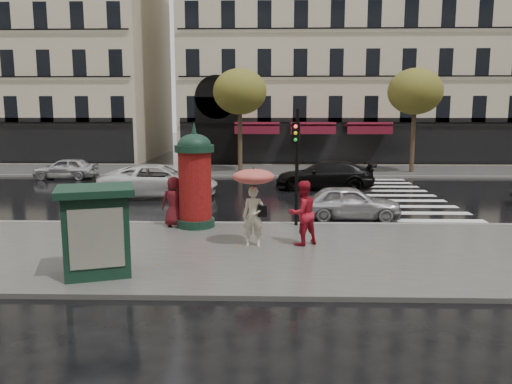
{
  "coord_description": "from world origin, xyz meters",
  "views": [
    {
      "loc": [
        -0.14,
        -14.03,
        3.97
      ],
      "look_at": [
        -0.55,
        1.5,
        1.45
      ],
      "focal_mm": 35.0,
      "sensor_mm": 36.0,
      "label": 1
    }
  ],
  "objects_px": {
    "woman_red": "(302,213)",
    "morris_column": "(195,177)",
    "car_silver": "(350,203)",
    "woman_umbrella": "(254,194)",
    "newsstand": "(97,230)",
    "car_white": "(159,181)",
    "car_far_silver": "(66,168)",
    "car_black": "(325,175)",
    "traffic_light": "(297,156)",
    "man_burgundy": "(174,202)"
  },
  "relations": [
    {
      "from": "man_burgundy",
      "to": "car_black",
      "type": "distance_m",
      "value": 10.91
    },
    {
      "from": "traffic_light",
      "to": "woman_umbrella",
      "type": "bearing_deg",
      "value": -117.27
    },
    {
      "from": "woman_umbrella",
      "to": "morris_column",
      "type": "relative_size",
      "value": 0.66
    },
    {
      "from": "morris_column",
      "to": "car_black",
      "type": "relative_size",
      "value": 0.7
    },
    {
      "from": "woman_red",
      "to": "man_burgundy",
      "type": "height_order",
      "value": "woman_red"
    },
    {
      "from": "woman_umbrella",
      "to": "car_white",
      "type": "distance_m",
      "value": 10.18
    },
    {
      "from": "man_burgundy",
      "to": "newsstand",
      "type": "distance_m",
      "value": 5.1
    },
    {
      "from": "woman_red",
      "to": "car_silver",
      "type": "height_order",
      "value": "woman_red"
    },
    {
      "from": "car_silver",
      "to": "morris_column",
      "type": "bearing_deg",
      "value": 110.08
    },
    {
      "from": "woman_umbrella",
      "to": "car_far_silver",
      "type": "height_order",
      "value": "woman_umbrella"
    },
    {
      "from": "woman_red",
      "to": "morris_column",
      "type": "height_order",
      "value": "morris_column"
    },
    {
      "from": "car_silver",
      "to": "car_far_silver",
      "type": "relative_size",
      "value": 1.0
    },
    {
      "from": "woman_umbrella",
      "to": "car_silver",
      "type": "distance_m",
      "value": 5.53
    },
    {
      "from": "man_burgundy",
      "to": "traffic_light",
      "type": "height_order",
      "value": "traffic_light"
    },
    {
      "from": "woman_umbrella",
      "to": "traffic_light",
      "type": "relative_size",
      "value": 0.59
    },
    {
      "from": "woman_red",
      "to": "morris_column",
      "type": "xyz_separation_m",
      "value": [
        -3.44,
        2.24,
        0.75
      ]
    },
    {
      "from": "woman_red",
      "to": "car_far_silver",
      "type": "height_order",
      "value": "woman_red"
    },
    {
      "from": "man_burgundy",
      "to": "car_black",
      "type": "height_order",
      "value": "man_burgundy"
    },
    {
      "from": "woman_umbrella",
      "to": "woman_red",
      "type": "xyz_separation_m",
      "value": [
        1.41,
        0.18,
        -0.58
      ]
    },
    {
      "from": "woman_red",
      "to": "car_far_silver",
      "type": "xyz_separation_m",
      "value": [
        -13.0,
        14.84,
        -0.43
      ]
    },
    {
      "from": "car_black",
      "to": "car_far_silver",
      "type": "xyz_separation_m",
      "value": [
        -14.89,
        3.54,
        -0.1
      ]
    },
    {
      "from": "newsstand",
      "to": "car_white",
      "type": "height_order",
      "value": "newsstand"
    },
    {
      "from": "newsstand",
      "to": "car_far_silver",
      "type": "xyz_separation_m",
      "value": [
        -7.94,
        17.62,
        -0.57
      ]
    },
    {
      "from": "car_silver",
      "to": "car_black",
      "type": "distance_m",
      "value": 7.27
    },
    {
      "from": "woman_red",
      "to": "newsstand",
      "type": "bearing_deg",
      "value": -3.5
    },
    {
      "from": "woman_umbrella",
      "to": "traffic_light",
      "type": "height_order",
      "value": "traffic_light"
    },
    {
      "from": "traffic_light",
      "to": "car_black",
      "type": "xyz_separation_m",
      "value": [
        1.95,
        8.85,
        -1.78
      ]
    },
    {
      "from": "man_burgundy",
      "to": "car_far_silver",
      "type": "bearing_deg",
      "value": -63.17
    },
    {
      "from": "morris_column",
      "to": "car_white",
      "type": "height_order",
      "value": "morris_column"
    },
    {
      "from": "woman_umbrella",
      "to": "car_far_silver",
      "type": "xyz_separation_m",
      "value": [
        -11.59,
        15.01,
        -1.01
      ]
    },
    {
      "from": "woman_red",
      "to": "traffic_light",
      "type": "xyz_separation_m",
      "value": [
        -0.05,
        2.45,
        1.44
      ]
    },
    {
      "from": "car_white",
      "to": "car_far_silver",
      "type": "distance_m",
      "value": 9.15
    },
    {
      "from": "traffic_light",
      "to": "car_far_silver",
      "type": "distance_m",
      "value": 18.01
    },
    {
      "from": "woman_umbrella",
      "to": "morris_column",
      "type": "distance_m",
      "value": 3.16
    },
    {
      "from": "car_white",
      "to": "car_black",
      "type": "bearing_deg",
      "value": -79.47
    },
    {
      "from": "newsstand",
      "to": "woman_umbrella",
      "type": "bearing_deg",
      "value": 35.54
    },
    {
      "from": "car_white",
      "to": "car_far_silver",
      "type": "xyz_separation_m",
      "value": [
        -6.88,
        6.04,
        -0.13
      ]
    },
    {
      "from": "woman_red",
      "to": "morris_column",
      "type": "distance_m",
      "value": 4.17
    },
    {
      "from": "newsstand",
      "to": "car_black",
      "type": "xyz_separation_m",
      "value": [
        6.95,
        14.08,
        -0.47
      ]
    },
    {
      "from": "newsstand",
      "to": "car_white",
      "type": "bearing_deg",
      "value": 95.26
    },
    {
      "from": "woman_umbrella",
      "to": "car_black",
      "type": "xyz_separation_m",
      "value": [
        3.3,
        11.48,
        -0.92
      ]
    },
    {
      "from": "traffic_light",
      "to": "newsstand",
      "type": "height_order",
      "value": "traffic_light"
    },
    {
      "from": "newsstand",
      "to": "car_white",
      "type": "distance_m",
      "value": 11.64
    },
    {
      "from": "car_silver",
      "to": "car_white",
      "type": "relative_size",
      "value": 0.68
    },
    {
      "from": "traffic_light",
      "to": "car_silver",
      "type": "xyz_separation_m",
      "value": [
        2.08,
        1.59,
        -1.87
      ]
    },
    {
      "from": "car_silver",
      "to": "woman_umbrella",
      "type": "bearing_deg",
      "value": 142.69
    },
    {
      "from": "newsstand",
      "to": "morris_column",
      "type": "bearing_deg",
      "value": 72.23
    },
    {
      "from": "man_burgundy",
      "to": "morris_column",
      "type": "height_order",
      "value": "morris_column"
    },
    {
      "from": "morris_column",
      "to": "car_black",
      "type": "xyz_separation_m",
      "value": [
        5.34,
        9.06,
        -1.08
      ]
    },
    {
      "from": "woman_red",
      "to": "car_silver",
      "type": "xyz_separation_m",
      "value": [
        2.02,
        4.04,
        -0.43
      ]
    }
  ]
}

